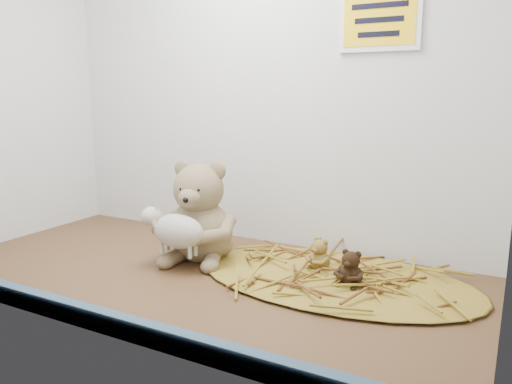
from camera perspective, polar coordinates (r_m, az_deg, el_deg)
The scene contains 8 objects.
alcove_shell at distance 112.11cm, azimuth -4.61°, elevation 14.17°, with size 120.40×60.20×90.40cm.
front_rail at distance 90.92cm, azimuth -17.52°, elevation -13.67°, with size 119.28×2.20×3.60cm, color #3E5C77.
straw_bed at distance 108.82cm, azimuth 8.94°, elevation -9.70°, with size 61.63×35.79×1.19cm, color olive.
main_teddy at distance 118.39cm, azimuth -6.43°, elevation -2.12°, with size 19.33×20.40×23.97cm, color #927B5A, non-canonical shape.
toy_lamb at distance 112.41cm, azimuth -8.89°, elevation -4.46°, with size 16.58×10.12×10.71cm, color #B0AD9E, non-canonical shape.
mini_teddy_tan at distance 111.46cm, azimuth 7.34°, elevation -6.89°, with size 5.67×5.98×7.03cm, color olive, non-canonical shape.
mini_teddy_brown at distance 103.42cm, azimuth 10.80°, elevation -8.36°, with size 5.99×6.32×7.43cm, color black, non-canonical shape.
wall_sign at distance 119.63cm, azimuth 13.95°, elevation 18.52°, with size 16.00×1.20×11.00cm, color #E6B60B.
Camera 1 is at (60.46, -85.25, 39.53)cm, focal length 35.00 mm.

